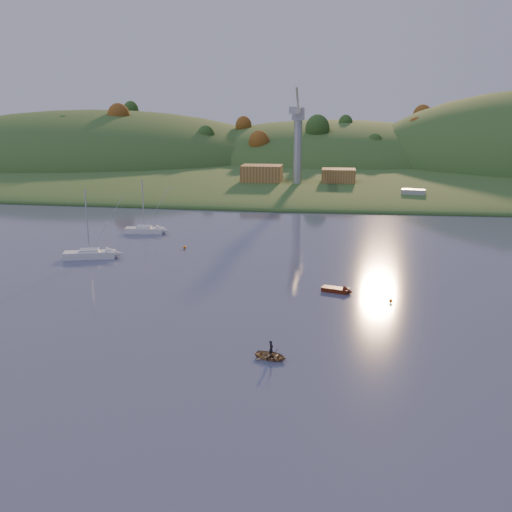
# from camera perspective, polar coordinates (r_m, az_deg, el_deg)

# --- Properties ---
(ground) EXTENTS (500.00, 500.00, 0.00)m
(ground) POSITION_cam_1_polar(r_m,az_deg,el_deg) (42.33, -11.49, -17.42)
(ground) COLOR #3A445E
(ground) RESTS_ON ground
(far_shore) EXTENTS (620.00, 220.00, 1.50)m
(far_shore) POSITION_cam_1_polar(r_m,az_deg,el_deg) (264.89, 5.45, 9.62)
(far_shore) COLOR #2A4D1F
(far_shore) RESTS_ON ground
(shore_slope) EXTENTS (640.00, 150.00, 7.00)m
(shore_slope) POSITION_cam_1_polar(r_m,az_deg,el_deg) (200.29, 4.49, 8.08)
(shore_slope) COLOR #2A4D1F
(shore_slope) RESTS_ON ground
(hill_left) EXTENTS (170.00, 140.00, 44.00)m
(hill_left) POSITION_cam_1_polar(r_m,az_deg,el_deg) (256.29, -15.71, 8.99)
(hill_left) COLOR #2A4D1F
(hill_left) RESTS_ON ground
(hill_center) EXTENTS (140.00, 120.00, 36.00)m
(hill_center) POSITION_cam_1_polar(r_m,az_deg,el_deg) (244.66, 7.58, 9.16)
(hill_center) COLOR #2A4D1F
(hill_center) RESTS_ON ground
(hillside_trees) EXTENTS (280.00, 50.00, 32.00)m
(hillside_trees) POSITION_cam_1_polar(r_m,az_deg,el_deg) (220.14, 4.85, 8.65)
(hillside_trees) COLOR #214819
(hillside_trees) RESTS_ON ground
(wharf) EXTENTS (42.00, 16.00, 2.40)m
(wharf) POSITION_cam_1_polar(r_m,az_deg,el_deg) (157.25, 5.27, 6.76)
(wharf) COLOR slate
(wharf) RESTS_ON ground
(shed_west) EXTENTS (11.00, 8.00, 4.80)m
(shed_west) POSITION_cam_1_polar(r_m,az_deg,el_deg) (158.99, 0.59, 8.21)
(shed_west) COLOR brown
(shed_west) RESTS_ON wharf
(shed_east) EXTENTS (9.00, 7.00, 4.00)m
(shed_east) POSITION_cam_1_polar(r_m,az_deg,el_deg) (158.64, 8.25, 7.90)
(shed_east) COLOR brown
(shed_east) RESTS_ON wharf
(dock_crane) EXTENTS (3.20, 28.00, 20.30)m
(dock_crane) POSITION_cam_1_polar(r_m,az_deg,el_deg) (152.51, 4.18, 12.57)
(dock_crane) COLOR #B7B7BC
(dock_crane) RESTS_ON wharf
(sailboat_near) EXTENTS (8.00, 4.33, 10.63)m
(sailboat_near) POSITION_cam_1_polar(r_m,az_deg,el_deg) (90.86, -16.31, 0.22)
(sailboat_near) COLOR white
(sailboat_near) RESTS_ON ground
(sailboat_far) EXTENTS (7.19, 2.52, 9.82)m
(sailboat_far) POSITION_cam_1_polar(r_m,az_deg,el_deg) (107.05, -11.11, 2.62)
(sailboat_far) COLOR white
(sailboat_far) RESTS_ON ground
(canoe) EXTENTS (3.49, 2.93, 0.62)m
(canoe) POSITION_cam_1_polar(r_m,az_deg,el_deg) (52.89, 1.52, -9.94)
(canoe) COLOR #8E754E
(canoe) RESTS_ON ground
(paddler) EXTENTS (0.51, 0.64, 1.52)m
(paddler) POSITION_cam_1_polar(r_m,az_deg,el_deg) (52.70, 1.52, -9.49)
(paddler) COLOR black
(paddler) RESTS_ON ground
(red_tender) EXTENTS (4.12, 2.42, 1.33)m
(red_tender) POSITION_cam_1_polar(r_m,az_deg,el_deg) (71.78, 8.51, -3.44)
(red_tender) COLOR #4F190B
(red_tender) RESTS_ON ground
(work_vessel) EXTENTS (13.61, 6.81, 3.35)m
(work_vessel) POSITION_cam_1_polar(r_m,az_deg,el_deg) (144.33, 15.42, 5.61)
(work_vessel) COLOR slate
(work_vessel) RESTS_ON ground
(buoy_1) EXTENTS (0.50, 0.50, 0.50)m
(buoy_1) POSITION_cam_1_polar(r_m,az_deg,el_deg) (69.27, 13.33, -4.37)
(buoy_1) COLOR orange
(buoy_1) RESTS_ON ground
(buoy_2) EXTENTS (0.50, 0.50, 0.50)m
(buoy_2) POSITION_cam_1_polar(r_m,az_deg,el_deg) (91.05, -15.75, -0.00)
(buoy_2) COLOR orange
(buoy_2) RESTS_ON ground
(buoy_3) EXTENTS (0.50, 0.50, 0.50)m
(buoy_3) POSITION_cam_1_polar(r_m,az_deg,el_deg) (93.95, -7.16, 0.88)
(buoy_3) COLOR orange
(buoy_3) RESTS_ON ground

